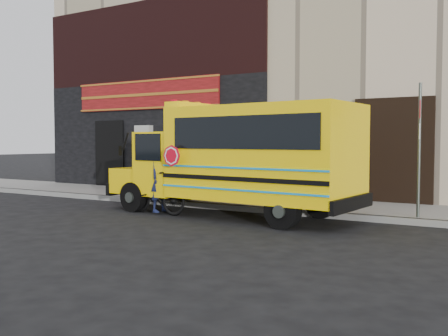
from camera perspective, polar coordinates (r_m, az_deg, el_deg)
name	(u,v)px	position (r m, az deg, el deg)	size (l,w,h in m)	color
ground	(165,222)	(11.82, -6.76, -6.20)	(120.00, 120.00, 0.00)	black
curb	(222,207)	(13.94, -0.25, -4.46)	(40.00, 0.20, 0.15)	gray
sidewalk	(247,201)	(15.24, 2.65, -3.83)	(40.00, 3.00, 0.15)	gray
building	(319,38)	(21.40, 10.83, 14.38)	(20.00, 10.70, 12.00)	#C9B597
school_bus	(240,157)	(12.51, 1.84, 1.27)	(7.08, 2.81, 2.92)	black
sign_pole	(419,147)	(12.26, 21.41, 2.30)	(0.08, 0.28, 3.24)	#414942
bicycle	(156,191)	(13.17, -7.79, -2.64)	(0.56, 1.99, 1.20)	black
cyclist	(160,179)	(13.17, -7.33, -1.24)	(0.67, 0.44, 1.83)	#111633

